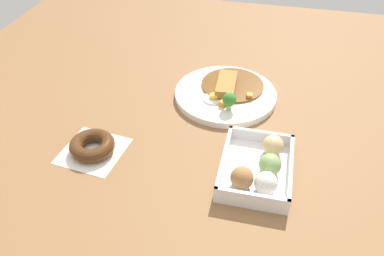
% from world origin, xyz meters
% --- Properties ---
extents(ground_plane, '(1.60, 1.60, 0.00)m').
position_xyz_m(ground_plane, '(0.00, 0.00, 0.00)').
color(ground_plane, brown).
extents(curry_plate, '(0.28, 0.28, 0.07)m').
position_xyz_m(curry_plate, '(0.11, -0.06, 0.01)').
color(curry_plate, white).
rests_on(curry_plate, ground_plane).
extents(donut_box, '(0.21, 0.15, 0.06)m').
position_xyz_m(donut_box, '(-0.18, -0.18, 0.02)').
color(donut_box, white).
rests_on(donut_box, ground_plane).
extents(chocolate_ring_donut, '(0.16, 0.16, 0.03)m').
position_xyz_m(chocolate_ring_donut, '(-0.19, 0.21, 0.02)').
color(chocolate_ring_donut, white).
rests_on(chocolate_ring_donut, ground_plane).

